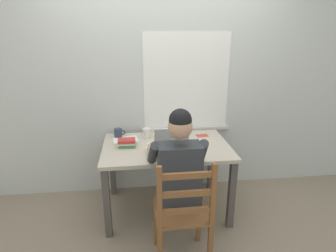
{
  "coord_description": "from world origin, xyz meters",
  "views": [
    {
      "loc": [
        -0.29,
        -2.56,
        1.79
      ],
      "look_at": [
        0.01,
        -0.05,
        0.95
      ],
      "focal_mm": 30.0,
      "sensor_mm": 36.0,
      "label": 1
    }
  ],
  "objects": [
    {
      "name": "ground_plane",
      "position": [
        0.0,
        0.0,
        0.0
      ],
      "size": [
        8.0,
        8.0,
        0.0
      ],
      "primitive_type": "plane",
      "color": "gray"
    },
    {
      "name": "paper_pile_near_laptop",
      "position": [
        0.28,
        0.04,
        0.73
      ],
      "size": [
        0.2,
        0.17,
        0.01
      ],
      "primitive_type": "cube",
      "rotation": [
        0.0,
        0.0,
        0.02
      ],
      "color": "white",
      "rests_on": "desk"
    },
    {
      "name": "back_wall",
      "position": [
        0.0,
        0.49,
        1.3
      ],
      "size": [
        6.0,
        0.08,
        2.6
      ],
      "color": "beige",
      "rests_on": "ground"
    },
    {
      "name": "paper_pile_side",
      "position": [
        -0.41,
        0.2,
        0.73
      ],
      "size": [
        0.28,
        0.22,
        0.01
      ],
      "primitive_type": "cube",
      "rotation": [
        0.0,
        0.0,
        0.16
      ],
      "color": "white",
      "rests_on": "desk"
    },
    {
      "name": "landscape_photo_print",
      "position": [
        0.42,
        0.23,
        0.73
      ],
      "size": [
        0.14,
        0.1,
        0.0
      ],
      "primitive_type": "cube",
      "rotation": [
        0.0,
        0.0,
        0.12
      ],
      "color": "#C63D33",
      "rests_on": "desk"
    },
    {
      "name": "coffee_mug_white",
      "position": [
        -0.18,
        0.24,
        0.78
      ],
      "size": [
        0.11,
        0.07,
        0.1
      ],
      "color": "silver",
      "rests_on": "desk"
    },
    {
      "name": "book_stack_main",
      "position": [
        -0.38,
        0.03,
        0.77
      ],
      "size": [
        0.18,
        0.15,
        0.08
      ],
      "color": "#38844C",
      "rests_on": "desk"
    },
    {
      "name": "seated_person",
      "position": [
        0.04,
        -0.49,
        0.7
      ],
      "size": [
        0.5,
        0.6,
        1.26
      ],
      "color": "#33383D",
      "rests_on": "ground"
    },
    {
      "name": "computer_mouse",
      "position": [
        0.28,
        -0.27,
        0.74
      ],
      "size": [
        0.06,
        0.1,
        0.03
      ],
      "primitive_type": "ellipsoid",
      "color": "black",
      "rests_on": "desk"
    },
    {
      "name": "wooden_chair",
      "position": [
        0.04,
        -0.77,
        0.47
      ],
      "size": [
        0.42,
        0.42,
        0.96
      ],
      "color": "brown",
      "rests_on": "ground"
    },
    {
      "name": "coffee_mug_dark",
      "position": [
        -0.48,
        0.29,
        0.78
      ],
      "size": [
        0.12,
        0.08,
        0.1
      ],
      "color": "#2D384C",
      "rests_on": "desk"
    },
    {
      "name": "laptop",
      "position": [
        0.04,
        -0.19,
        0.78
      ],
      "size": [
        0.33,
        0.31,
        0.22
      ],
      "color": "#ADAFB2",
      "rests_on": "desk"
    },
    {
      "name": "desk",
      "position": [
        0.0,
        0.0,
        0.63
      ],
      "size": [
        1.25,
        0.82,
        0.73
      ],
      "color": "#BCB29E",
      "rests_on": "ground"
    },
    {
      "name": "paper_pile_back_corner",
      "position": [
        -0.09,
        -0.03,
        0.73
      ],
      "size": [
        0.24,
        0.21,
        0.01
      ],
      "primitive_type": "cube",
      "rotation": [
        0.0,
        0.0,
        -0.18
      ],
      "color": "white",
      "rests_on": "desk"
    }
  ]
}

